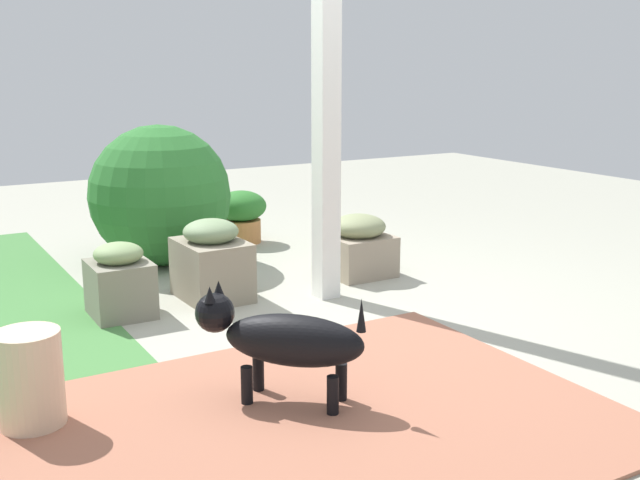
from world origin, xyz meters
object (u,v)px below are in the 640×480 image
dog (282,338)px  stone_planter_mid (212,262)px  stone_planter_nearest (359,246)px  round_shrub (160,195)px  porch_pillar (326,101)px  stone_planter_far (120,282)px  ceramic_urn (30,380)px  terracotta_pot_broad (241,214)px

dog → stone_planter_mid: bearing=-12.1°
stone_planter_nearest → round_shrub: 1.44m
porch_pillar → stone_planter_mid: 1.18m
stone_planter_nearest → stone_planter_mid: stone_planter_mid is taller
stone_planter_mid → porch_pillar: bearing=-117.5°
porch_pillar → stone_planter_far: (0.27, 1.19, -0.99)m
stone_planter_mid → ceramic_urn: stone_planter_mid is taller
terracotta_pot_broad → round_shrub: bearing=113.4°
ceramic_urn → dog: bearing=-107.6°
dog → ceramic_urn: 1.00m
stone_planter_nearest → round_shrub: round_shrub is taller
dog → ceramic_urn: bearing=72.4°
round_shrub → stone_planter_far: bearing=149.3°
porch_pillar → round_shrub: porch_pillar is taller
dog → stone_planter_far: bearing=9.3°
porch_pillar → ceramic_urn: porch_pillar is taller
stone_planter_nearest → stone_planter_mid: bearing=89.5°
stone_planter_mid → ceramic_urn: (-1.24, 1.28, -0.03)m
stone_planter_nearest → dog: dog is taller
stone_planter_far → terracotta_pot_broad: size_ratio=1.02×
terracotta_pot_broad → dog: dog is taller
stone_planter_nearest → stone_planter_far: (-0.04, 1.63, -0.00)m
stone_planter_far → dog: bearing=-170.7°
porch_pillar → stone_planter_nearest: size_ratio=5.68×
stone_planter_nearest → stone_planter_mid: (0.01, 1.05, 0.03)m
terracotta_pot_broad → dog: size_ratio=0.67×
stone_planter_far → round_shrub: size_ratio=0.43×
dog → stone_planter_nearest: bearing=-42.1°
round_shrub → terracotta_pot_broad: size_ratio=2.38×
stone_planter_mid → terracotta_pot_broad: stone_planter_mid is taller
porch_pillar → terracotta_pot_broad: (1.60, -0.17, -0.95)m
round_shrub → ceramic_urn: size_ratio=2.49×
stone_planter_far → terracotta_pot_broad: (1.33, -1.36, 0.03)m
stone_planter_mid → round_shrub: round_shrub is taller
stone_planter_far → round_shrub: (1.00, -0.59, 0.30)m
stone_planter_nearest → round_shrub: (0.96, 1.04, 0.29)m
stone_planter_nearest → terracotta_pot_broad: stone_planter_nearest is taller
terracotta_pot_broad → ceramic_urn: 3.25m
stone_planter_mid → dog: 1.58m
dog → terracotta_pot_broad: bearing=-21.6°
stone_planter_far → ceramic_urn: (-1.19, 0.70, 0.00)m
porch_pillar → stone_planter_far: bearing=77.1°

